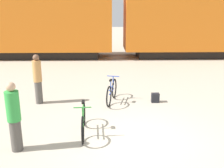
# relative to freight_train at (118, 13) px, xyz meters

# --- Properties ---
(ground_plane) EXTENTS (80.00, 80.00, 0.00)m
(ground_plane) POSITION_rel_freight_train_xyz_m (0.00, -11.85, -2.96)
(ground_plane) COLOR #B2A893
(freight_train) EXTENTS (23.82, 2.86, 5.59)m
(freight_train) POSITION_rel_freight_train_xyz_m (0.00, 0.00, 0.00)
(freight_train) COLOR black
(freight_train) RESTS_ON ground_plane
(rail_near) EXTENTS (35.82, 0.07, 0.01)m
(rail_near) POSITION_rel_freight_train_xyz_m (0.00, -0.72, -2.95)
(rail_near) COLOR #4C4238
(rail_near) RESTS_ON ground_plane
(rail_far) EXTENTS (35.82, 0.07, 0.01)m
(rail_far) POSITION_rel_freight_train_xyz_m (0.00, 0.72, -2.95)
(rail_far) COLOR #4C4238
(rail_far) RESTS_ON ground_plane
(bicycle_blue) EXTENTS (0.50, 1.68, 0.93)m
(bicycle_blue) POSITION_rel_freight_train_xyz_m (-0.64, -9.00, -2.56)
(bicycle_blue) COLOR black
(bicycle_blue) RESTS_ON ground_plane
(bicycle_green) EXTENTS (0.46, 1.81, 0.90)m
(bicycle_green) POSITION_rel_freight_train_xyz_m (-1.48, -11.48, -2.57)
(bicycle_green) COLOR black
(bicycle_green) RESTS_ON ground_plane
(person_in_green) EXTENTS (0.32, 0.32, 1.73)m
(person_in_green) POSITION_rel_freight_train_xyz_m (-3.03, -12.32, -2.08)
(person_in_green) COLOR #514C47
(person_in_green) RESTS_ON ground_plane
(person_in_tan) EXTENTS (0.31, 0.31, 1.79)m
(person_in_tan) POSITION_rel_freight_train_xyz_m (-3.28, -9.07, -2.04)
(person_in_tan) COLOR #514C47
(person_in_tan) RESTS_ON ground_plane
(backpack) EXTENTS (0.28, 0.20, 0.34)m
(backpack) POSITION_rel_freight_train_xyz_m (0.95, -9.08, -2.79)
(backpack) COLOR black
(backpack) RESTS_ON ground_plane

